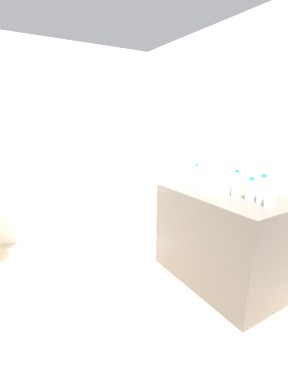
# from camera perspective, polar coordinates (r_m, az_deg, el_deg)

# --- Properties ---
(ground_plane) EXTENTS (3.78, 3.78, 0.00)m
(ground_plane) POSITION_cam_1_polar(r_m,az_deg,el_deg) (2.49, -11.44, -20.47)
(ground_plane) COLOR #C1AD8E
(wall_back_tiled) EXTENTS (3.18, 0.10, 2.33)m
(wall_back_tiled) POSITION_cam_1_polar(r_m,az_deg,el_deg) (3.38, -20.61, 9.79)
(wall_back_tiled) COLOR white
(wall_back_tiled) RESTS_ON ground_plane
(wall_right_mirror) EXTENTS (0.10, 3.08, 2.33)m
(wall_right_mirror) POSITION_cam_1_polar(r_m,az_deg,el_deg) (2.82, 16.15, 9.17)
(wall_right_mirror) COLOR white
(wall_right_mirror) RESTS_ON ground_plane
(bathtub) EXTENTS (1.69, 0.69, 1.13)m
(bathtub) POSITION_cam_1_polar(r_m,az_deg,el_deg) (3.33, -9.86, -5.45)
(bathtub) COLOR white
(bathtub) RESTS_ON ground_plane
(vanity_counter) EXTENTS (0.64, 1.13, 0.85)m
(vanity_counter) POSITION_cam_1_polar(r_m,az_deg,el_deg) (2.46, 16.44, -9.71)
(vanity_counter) COLOR #6B6056
(vanity_counter) RESTS_ON ground_plane
(sink_basin) EXTENTS (0.33, 0.33, 0.06)m
(sink_basin) POSITION_cam_1_polar(r_m,az_deg,el_deg) (2.36, 15.28, 1.16)
(sink_basin) COLOR white
(sink_basin) RESTS_ON vanity_counter
(sink_faucet) EXTENTS (0.12, 0.15, 0.09)m
(sink_faucet) POSITION_cam_1_polar(r_m,az_deg,el_deg) (2.49, 18.36, 1.80)
(sink_faucet) COLOR #B8B8BD
(sink_faucet) RESTS_ON vanity_counter
(water_bottle_0) EXTENTS (0.06, 0.06, 0.22)m
(water_bottle_0) POSITION_cam_1_polar(r_m,az_deg,el_deg) (2.20, 19.72, 1.67)
(water_bottle_0) COLOR silver
(water_bottle_0) RESTS_ON vanity_counter
(water_bottle_1) EXTENTS (0.07, 0.07, 0.19)m
(water_bottle_1) POSITION_cam_1_polar(r_m,az_deg,el_deg) (2.13, 22.54, 0.41)
(water_bottle_1) COLOR silver
(water_bottle_1) RESTS_ON vanity_counter
(water_bottle_2) EXTENTS (0.06, 0.06, 0.19)m
(water_bottle_2) POSITION_cam_1_polar(r_m,az_deg,el_deg) (2.57, 11.57, 3.86)
(water_bottle_2) COLOR silver
(water_bottle_2) RESTS_ON vanity_counter
(water_bottle_3) EXTENTS (0.07, 0.07, 0.22)m
(water_bottle_3) POSITION_cam_1_polar(r_m,az_deg,el_deg) (2.10, 24.76, 0.46)
(water_bottle_3) COLOR silver
(water_bottle_3) RESTS_ON vanity_counter
(drinking_glass_0) EXTENTS (0.07, 0.07, 0.10)m
(drinking_glass_0) POSITION_cam_1_polar(r_m,az_deg,el_deg) (2.03, 26.12, -1.76)
(drinking_glass_0) COLOR white
(drinking_glass_0) RESTS_ON vanity_counter
(drinking_glass_1) EXTENTS (0.07, 0.07, 0.09)m
(drinking_glass_1) POSITION_cam_1_polar(r_m,az_deg,el_deg) (2.62, 9.53, 3.24)
(drinking_glass_1) COLOR white
(drinking_glass_1) RESTS_ON vanity_counter
(bath_mat) EXTENTS (0.54, 0.42, 0.01)m
(bath_mat) POSITION_cam_1_polar(r_m,az_deg,el_deg) (3.01, -2.46, -13.10)
(bath_mat) COLOR white
(bath_mat) RESTS_ON ground_plane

